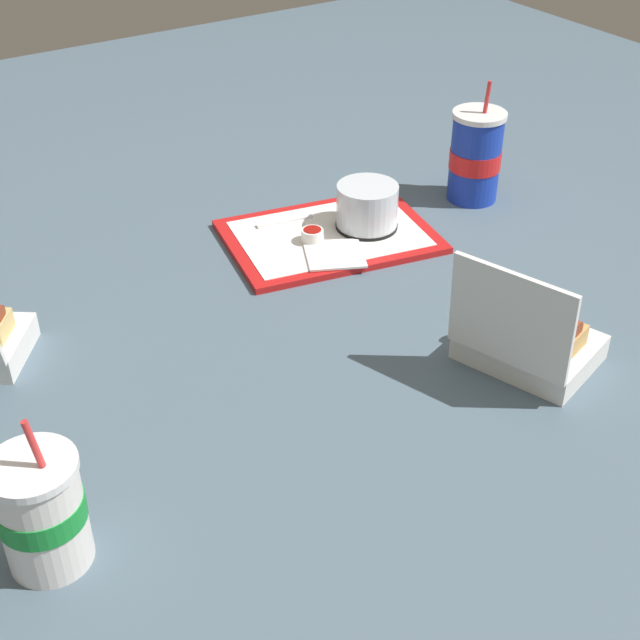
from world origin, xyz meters
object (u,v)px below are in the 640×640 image
clamshell_hotdog_corner (528,338)px  cake_container (367,208)px  ketchup_cup (312,235)px  plastic_fork (285,221)px  soda_cup_back (42,511)px  soda_cup_left (475,156)px  food_tray (329,236)px

clamshell_hotdog_corner → cake_container: bearing=86.1°
ketchup_cup → plastic_fork: ketchup_cup is taller
plastic_fork → soda_cup_back: (-0.63, -0.53, 0.06)m
plastic_fork → ketchup_cup: bearing=-77.5°
soda_cup_back → soda_cup_left: bearing=23.3°
plastic_fork → clamshell_hotdog_corner: (0.09, -0.55, 0.03)m
food_tray → cake_container: bearing=-13.3°
ketchup_cup → food_tray: bearing=12.3°
ketchup_cup → soda_cup_left: (0.37, -0.00, 0.06)m
food_tray → soda_cup_back: size_ratio=2.00×
cake_container → clamshell_hotdog_corner: 0.45m
soda_cup_back → ketchup_cup: bearing=34.6°
food_tray → soda_cup_left: size_ratio=1.73×
cake_container → plastic_fork: bearing=140.5°
food_tray → soda_cup_left: 0.34m
ketchup_cup → soda_cup_back: 0.77m
ketchup_cup → plastic_fork: size_ratio=0.36×
food_tray → soda_cup_back: 0.81m
cake_container → clamshell_hotdog_corner: clamshell_hotdog_corner is taller
food_tray → cake_container: 0.09m
cake_container → soda_cup_back: bearing=-150.1°
food_tray → clamshell_hotdog_corner: bearing=-85.1°
soda_cup_left → soda_cup_back: 1.09m
clamshell_hotdog_corner → soda_cup_left: soda_cup_left is taller
food_tray → soda_cup_back: bearing=-146.5°
soda_cup_left → soda_cup_back: (-1.00, -0.43, -0.01)m
plastic_fork → soda_cup_left: soda_cup_left is taller
plastic_fork → soda_cup_back: soda_cup_back is taller
food_tray → cake_container: size_ratio=3.60×
cake_container → soda_cup_back: 0.86m
ketchup_cup → soda_cup_left: bearing=-0.5°
soda_cup_left → food_tray: bearing=177.8°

